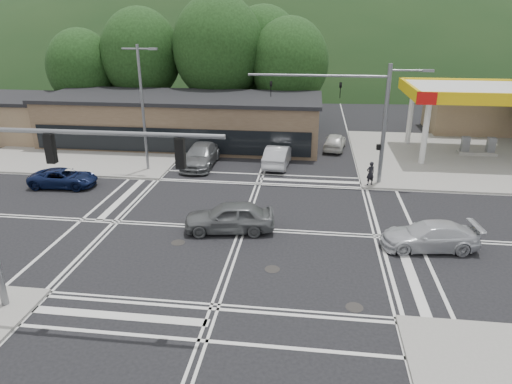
# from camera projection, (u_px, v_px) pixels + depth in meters

# --- Properties ---
(ground) EXTENTS (120.00, 120.00, 0.00)m
(ground) POSITION_uv_depth(u_px,v_px,m) (242.00, 229.00, 24.69)
(ground) COLOR black
(ground) RESTS_ON ground
(sidewalk_ne) EXTENTS (16.00, 16.00, 0.15)m
(sidewalk_ne) POSITION_uv_depth(u_px,v_px,m) (454.00, 158.00, 36.79)
(sidewalk_ne) COLOR gray
(sidewalk_ne) RESTS_ON ground
(sidewalk_nw) EXTENTS (16.00, 16.00, 0.15)m
(sidewalk_nw) POSITION_uv_depth(u_px,v_px,m) (101.00, 146.00, 40.30)
(sidewalk_nw) COLOR gray
(sidewalk_nw) RESTS_ON ground
(gas_station_canopy) EXTENTS (12.32, 8.34, 5.75)m
(gas_station_canopy) POSITION_uv_depth(u_px,v_px,m) (487.00, 94.00, 35.68)
(gas_station_canopy) COLOR silver
(gas_station_canopy) RESTS_ON ground
(convenience_store) EXTENTS (10.00, 6.00, 3.80)m
(convenience_store) POSITION_uv_depth(u_px,v_px,m) (482.00, 113.00, 44.80)
(convenience_store) COLOR #846B4F
(convenience_store) RESTS_ON ground
(commercial_row) EXTENTS (24.00, 8.00, 4.00)m
(commercial_row) POSITION_uv_depth(u_px,v_px,m) (183.00, 121.00, 40.64)
(commercial_row) COLOR brown
(commercial_row) RESTS_ON ground
(commercial_nw) EXTENTS (8.00, 7.00, 3.60)m
(commercial_nw) POSITION_uv_depth(u_px,v_px,m) (16.00, 119.00, 42.58)
(commercial_nw) COLOR #846B4F
(commercial_nw) RESTS_ON ground
(hill_north) EXTENTS (252.00, 126.00, 140.00)m
(hill_north) POSITION_uv_depth(u_px,v_px,m) (300.00, 65.00, 107.97)
(hill_north) COLOR #1C3719
(hill_north) RESTS_ON ground
(tree_n_a) EXTENTS (8.00, 8.00, 11.75)m
(tree_n_a) POSITION_uv_depth(u_px,v_px,m) (141.00, 55.00, 45.96)
(tree_n_a) COLOR #382619
(tree_n_a) RESTS_ON ground
(tree_n_b) EXTENTS (9.00, 9.00, 12.98)m
(tree_n_b) POSITION_uv_depth(u_px,v_px,m) (219.00, 48.00, 44.79)
(tree_n_b) COLOR #382619
(tree_n_b) RESTS_ON ground
(tree_n_c) EXTENTS (7.60, 7.60, 10.87)m
(tree_n_c) POSITION_uv_depth(u_px,v_px,m) (289.00, 63.00, 44.44)
(tree_n_c) COLOR #382619
(tree_n_c) RESTS_ON ground
(tree_n_d) EXTENTS (6.80, 6.80, 9.76)m
(tree_n_d) POSITION_uv_depth(u_px,v_px,m) (82.00, 68.00, 46.21)
(tree_n_d) COLOR #382619
(tree_n_d) RESTS_ON ground
(tree_n_e) EXTENTS (8.40, 8.40, 11.98)m
(tree_n_e) POSITION_uv_depth(u_px,v_px,m) (263.00, 53.00, 48.26)
(tree_n_e) COLOR #382619
(tree_n_e) RESTS_ON ground
(streetlight_nw) EXTENTS (2.50, 0.25, 9.00)m
(streetlight_nw) POSITION_uv_depth(u_px,v_px,m) (143.00, 103.00, 32.19)
(streetlight_nw) COLOR slate
(streetlight_nw) RESTS_ON ground
(signal_mast_ne) EXTENTS (11.65, 0.30, 8.00)m
(signal_mast_ne) POSITION_uv_depth(u_px,v_px,m) (366.00, 110.00, 29.64)
(signal_mast_ne) COLOR slate
(signal_mast_ne) RESTS_ON ground
(signal_mast_sw) EXTENTS (9.14, 0.28, 8.00)m
(signal_mast_sw) POSITION_uv_depth(u_px,v_px,m) (25.00, 188.00, 16.00)
(signal_mast_sw) COLOR slate
(signal_mast_sw) RESTS_ON ground
(car_blue_west) EXTENTS (4.51, 2.25, 1.23)m
(car_blue_west) POSITION_uv_depth(u_px,v_px,m) (63.00, 178.00, 30.61)
(car_blue_west) COLOR #0D173B
(car_blue_west) RESTS_ON ground
(car_grey_center) EXTENTS (5.00, 2.61, 1.62)m
(car_grey_center) POSITION_uv_depth(u_px,v_px,m) (229.00, 217.00, 24.20)
(car_grey_center) COLOR slate
(car_grey_center) RESTS_ON ground
(car_silver_east) EXTENTS (4.86, 2.38, 1.36)m
(car_silver_east) POSITION_uv_depth(u_px,v_px,m) (429.00, 236.00, 22.40)
(car_silver_east) COLOR silver
(car_silver_east) RESTS_ON ground
(car_queue_a) EXTENTS (2.05, 4.96, 1.60)m
(car_queue_a) POSITION_uv_depth(u_px,v_px,m) (278.00, 156.00, 34.87)
(car_queue_a) COLOR #B0B1B7
(car_queue_a) RESTS_ON ground
(car_queue_b) EXTENTS (2.25, 4.33, 1.41)m
(car_queue_b) POSITION_uv_depth(u_px,v_px,m) (335.00, 141.00, 39.15)
(car_queue_b) COLOR silver
(car_queue_b) RESTS_ON ground
(car_northbound) EXTENTS (2.28, 5.59, 1.62)m
(car_northbound) POSITION_uv_depth(u_px,v_px,m) (201.00, 155.00, 34.87)
(car_northbound) COLOR slate
(car_northbound) RESTS_ON ground
(pedestrian) EXTENTS (0.70, 0.62, 1.63)m
(pedestrian) POSITION_uv_depth(u_px,v_px,m) (370.00, 173.00, 30.41)
(pedestrian) COLOR black
(pedestrian) RESTS_ON sidewalk_ne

